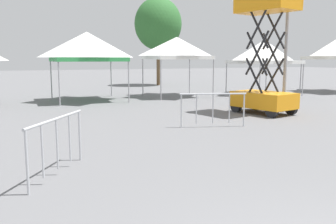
{
  "coord_description": "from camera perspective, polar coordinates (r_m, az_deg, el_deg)",
  "views": [
    {
      "loc": [
        -2.72,
        -1.61,
        2.13
      ],
      "look_at": [
        -0.39,
        3.47,
        1.3
      ],
      "focal_mm": 38.51,
      "sensor_mm": 36.0,
      "label": 1
    }
  ],
  "objects": [
    {
      "name": "canopy_tent_behind_right",
      "position": [
        20.56,
        1.39,
        10.06
      ],
      "size": [
        3.37,
        3.37,
        3.34
      ],
      "color": "#9E9EA3",
      "rests_on": "ground"
    },
    {
      "name": "crowd_barrier_by_lift",
      "position": [
        6.87,
        -17.21,
        -3.5
      ],
      "size": [
        1.23,
        1.76,
        1.08
      ],
      "color": "#B7BABF",
      "rests_on": "ground"
    },
    {
      "name": "scissor_lift",
      "position": [
        14.53,
        14.98,
        5.03
      ],
      "size": [
        1.86,
        2.55,
        4.55
      ],
      "color": "black",
      "rests_on": "ground"
    },
    {
      "name": "crowd_barrier_near_person",
      "position": [
        11.32,
        7.14,
        1.38
      ],
      "size": [
        2.0,
        0.74,
        1.08
      ],
      "color": "#B7BABF",
      "rests_on": "ground"
    },
    {
      "name": "canopy_tent_behind_center",
      "position": [
        22.29,
        15.0,
        9.18
      ],
      "size": [
        3.35,
        3.35,
        3.23
      ],
      "color": "#9E9EA3",
      "rests_on": "ground"
    },
    {
      "name": "tree_behind_tents_right",
      "position": [
        29.53,
        -1.58,
        13.74
      ],
      "size": [
        3.76,
        3.76,
        6.95
      ],
      "color": "brown",
      "rests_on": "ground"
    },
    {
      "name": "canopy_tent_far_left",
      "position": [
        18.85,
        -12.69,
        10.05
      ],
      "size": [
        3.49,
        3.49,
        3.47
      ],
      "color": "#9E9EA3",
      "rests_on": "ground"
    }
  ]
}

